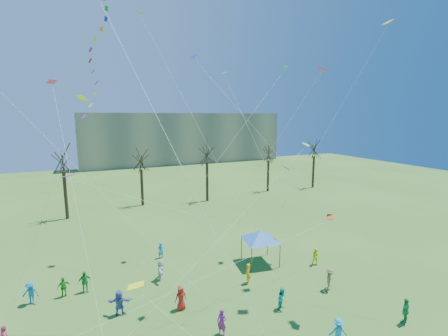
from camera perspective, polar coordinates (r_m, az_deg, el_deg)
name	(u,v)px	position (r m, az deg, el deg)	size (l,w,h in m)	color
distant_building	(183,138)	(98.27, -7.51, 5.52)	(60.00, 14.00, 15.00)	gray
bare_tree_row	(162,163)	(50.09, -11.32, 0.95)	(70.47, 7.92, 10.38)	black
big_box_kite	(101,59)	(17.93, -21.56, 18.03)	(4.25, 5.33, 21.64)	red
canopy_tent_blue	(260,235)	(30.79, 6.66, -12.16)	(4.31, 4.31, 3.27)	#3F3F44
festival_crowd	(181,309)	(23.89, -7.86, -24.18)	(26.26, 18.14, 1.86)	red
small_kites_aloft	(198,128)	(23.07, -4.87, 7.38)	(30.25, 20.06, 33.24)	#FE610D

